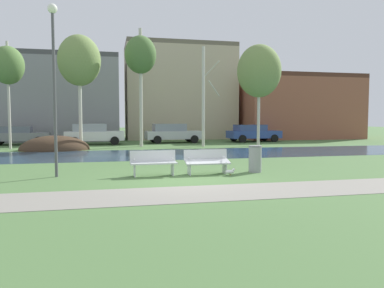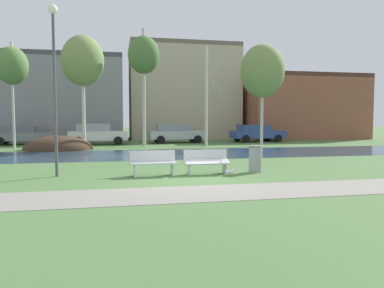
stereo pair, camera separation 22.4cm
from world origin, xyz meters
The scene contains 21 objects.
ground_plane centered at (0.00, 10.00, 0.00)m, with size 120.00×120.00×0.00m, color #4C703D.
paved_path_strip centered at (0.00, -2.12, 0.01)m, with size 60.00×2.14×0.01m, color gray.
river_band centered at (0.00, 8.88, 0.00)m, with size 80.00×6.16×0.01m, color #284256.
soil_mound centered at (-5.82, 13.08, 0.00)m, with size 4.29×3.03×1.83m, color #423021.
bench_left centered at (-0.96, 1.17, 0.47)m, with size 1.60×0.57×0.87m.
bench_right centered at (0.96, 1.17, 0.47)m, with size 1.60×0.57×0.87m.
trash_bin centered at (2.83, 1.24, 0.51)m, with size 0.50×0.50×0.99m.
seagull centered at (1.69, 0.71, 0.13)m, with size 0.39×0.15×0.24m.
streetlamp centered at (-4.21, 1.68, 3.82)m, with size 0.32×0.32×5.79m.
birch_far_left centered at (-8.70, 14.27, 5.34)m, with size 2.03×2.03×6.89m.
birch_left centered at (-4.33, 14.60, 5.85)m, with size 2.83×2.83×7.58m.
birch_center_left centered at (-0.23, 14.78, 6.36)m, with size 2.20×2.20×8.25m.
birch_center centered at (4.12, 13.87, 3.58)m, with size 1.29×2.30×7.02m.
birch_center_right centered at (8.23, 13.80, 5.41)m, with size 3.17×3.17×7.33m.
parked_van_nearest_grey centered at (-9.16, 18.34, 0.75)m, with size 4.50×2.12×1.39m.
parked_sedan_second_white centered at (-3.63, 17.44, 0.83)m, with size 4.43×2.12×1.59m.
parked_hatch_third_silver centered at (2.59, 18.16, 0.81)m, with size 4.66×2.15×1.55m.
parked_wagon_fourth_blue centered at (9.53, 18.07, 0.77)m, with size 4.50×2.27×1.46m.
building_grey_warehouse centered at (-9.43, 23.79, 3.76)m, with size 15.69×6.88×7.52m.
building_beige_block centered at (4.41, 24.94, 4.59)m, with size 10.46×6.02×9.19m.
building_brick_low centered at (15.94, 23.74, 3.12)m, with size 11.58×8.94×6.23m.
Camera 1 is at (-2.44, -11.54, 1.99)m, focal length 34.58 mm.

